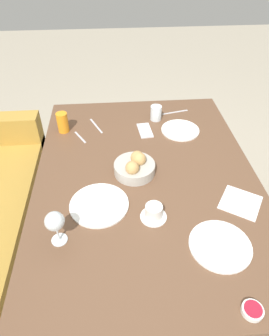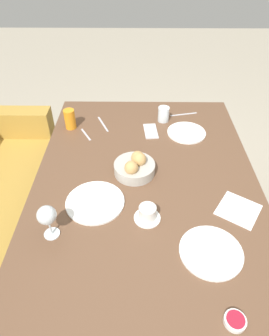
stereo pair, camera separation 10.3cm
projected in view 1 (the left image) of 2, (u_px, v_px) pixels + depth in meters
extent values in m
plane|color=#A89E89|center=(144.00, 257.00, 1.95)|extent=(10.00, 10.00, 0.00)
cube|color=brown|center=(146.00, 178.00, 1.49)|extent=(1.51, 1.09, 0.03)
cube|color=brown|center=(199.00, 146.00, 2.29)|extent=(0.06, 0.06, 0.68)
cube|color=brown|center=(69.00, 153.00, 2.23)|extent=(0.06, 0.06, 0.68)
cylinder|color=#B2ADA3|center=(135.00, 168.00, 1.48)|extent=(0.20, 0.20, 0.05)
sphere|color=tan|center=(137.00, 159.00, 1.46)|extent=(0.06, 0.06, 0.06)
sphere|color=tan|center=(137.00, 157.00, 1.47)|extent=(0.07, 0.07, 0.07)
sphere|color=tan|center=(139.00, 159.00, 1.46)|extent=(0.07, 0.07, 0.07)
sphere|color=tan|center=(132.00, 168.00, 1.41)|extent=(0.07, 0.07, 0.07)
cylinder|color=white|center=(220.00, 245.00, 1.16)|extent=(0.24, 0.24, 0.01)
cylinder|color=white|center=(180.00, 130.00, 1.78)|extent=(0.22, 0.22, 0.01)
cylinder|color=white|center=(99.00, 205.00, 1.33)|extent=(0.26, 0.26, 0.01)
cylinder|color=orange|center=(63.00, 122.00, 1.74)|extent=(0.06, 0.06, 0.12)
cylinder|color=silver|center=(156.00, 113.00, 1.85)|extent=(0.07, 0.07, 0.09)
cylinder|color=silver|center=(60.00, 240.00, 1.19)|extent=(0.06, 0.06, 0.00)
cylinder|color=silver|center=(58.00, 234.00, 1.16)|extent=(0.01, 0.01, 0.07)
sphere|color=silver|center=(55.00, 221.00, 1.11)|extent=(0.08, 0.08, 0.08)
cylinder|color=white|center=(154.00, 217.00, 1.28)|extent=(0.11, 0.11, 0.01)
cylinder|color=white|center=(154.00, 211.00, 1.25)|extent=(0.07, 0.07, 0.06)
cylinder|color=white|center=(252.00, 311.00, 0.97)|extent=(0.07, 0.07, 0.02)
cylinder|color=#A3192D|center=(253.00, 309.00, 0.96)|extent=(0.06, 0.06, 0.00)
cube|color=#B7B7BC|center=(96.00, 126.00, 1.82)|extent=(0.17, 0.08, 0.00)
cube|color=#B7B7BC|center=(175.00, 112.00, 1.94)|extent=(0.05, 0.17, 0.00)
cube|color=#B7B7BC|center=(80.00, 137.00, 1.73)|extent=(0.12, 0.07, 0.00)
cube|color=white|center=(240.00, 202.00, 1.34)|extent=(0.23, 0.23, 0.00)
cube|color=silver|center=(145.00, 130.00, 1.77)|extent=(0.16, 0.09, 0.01)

